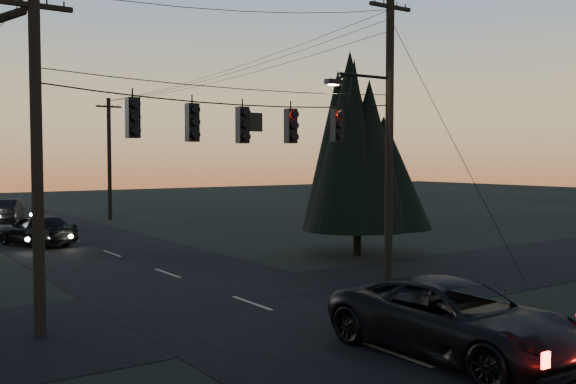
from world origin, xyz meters
TOP-DOWN VIEW (x-y plane):
  - main_road at (0.00, 20.00)m, footprint 8.00×120.00m
  - cross_road at (0.00, 10.00)m, footprint 60.00×7.00m
  - utility_pole_right at (5.50, 10.00)m, footprint 5.00×0.30m
  - utility_pole_left at (-6.00, 10.00)m, footprint 1.80×0.30m
  - utility_pole_far_r at (5.50, 38.00)m, footprint 1.80×0.30m
  - span_signal_assembly at (-0.24, 10.00)m, footprint 11.50×0.44m
  - evergreen_right at (8.80, 15.43)m, footprint 4.33×4.33m
  - suv_near at (0.98, 3.16)m, footprint 3.03×5.99m
  - sedan_oncoming_a at (-2.10, 26.78)m, footprint 3.34×5.03m
  - sedan_oncoming_b at (-0.80, 40.30)m, footprint 3.09×4.93m

SIDE VIEW (x-z plane):
  - utility_pole_right at x=5.50m, z-range -5.00..5.00m
  - utility_pole_left at x=-6.00m, z-range -4.25..4.25m
  - utility_pole_far_r at x=5.50m, z-range -4.25..4.25m
  - cross_road at x=0.00m, z-range 0.00..0.02m
  - main_road at x=0.00m, z-range 0.00..0.02m
  - sedan_oncoming_b at x=-0.80m, z-range 0.00..1.54m
  - sedan_oncoming_a at x=-2.10m, z-range 0.00..1.59m
  - suv_near at x=0.98m, z-range 0.00..1.62m
  - evergreen_right at x=8.80m, z-range 0.59..8.28m
  - span_signal_assembly at x=-0.24m, z-range 4.55..6.06m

